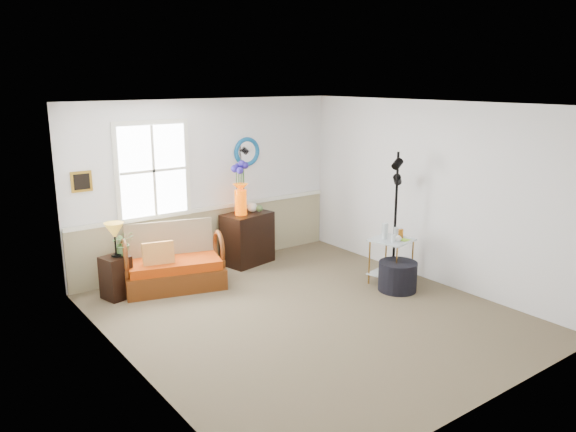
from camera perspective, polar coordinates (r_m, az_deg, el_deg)
floor at (r=7.16m, az=2.06°, el=-10.02°), size 4.50×5.00×0.01m
ceiling at (r=6.56m, az=2.26°, el=11.25°), size 4.50×5.00×0.01m
walls at (r=6.74m, az=2.15°, el=0.14°), size 4.51×5.01×2.60m
wainscot at (r=8.96m, az=-7.86°, el=-2.13°), size 4.46×0.02×0.90m
chair_rail at (r=8.84m, az=-7.93°, el=0.78°), size 4.46×0.04×0.06m
window at (r=8.32m, az=-13.53°, el=4.50°), size 1.14×0.06×1.44m
picture at (r=8.00m, az=-20.25°, el=3.30°), size 0.28×0.03×0.28m
mirror at (r=9.05m, az=-4.23°, el=6.53°), size 0.47×0.07×0.47m
loveseat at (r=8.08m, az=-11.59°, el=-4.10°), size 1.53×1.12×0.89m
throw_pillow at (r=7.92m, az=-13.02°, el=-4.11°), size 0.44×0.20×0.42m
lamp_stand at (r=7.93m, az=-17.06°, el=-5.98°), size 0.40×0.40×0.58m
table_lamp at (r=7.75m, az=-17.16°, el=-2.35°), size 0.26×0.26×0.47m
potted_plant at (r=7.86m, az=-16.43°, el=-2.91°), size 0.32×0.35×0.25m
cabinet at (r=8.98m, az=-4.15°, el=-2.27°), size 0.85×0.63×0.82m
flower_vase at (r=8.71m, az=-4.85°, el=2.77°), size 0.31×0.31×0.82m
side_table at (r=8.22m, az=10.41°, el=-4.56°), size 0.62×0.62×0.66m
tabletop_items at (r=8.13m, az=10.73°, el=-1.51°), size 0.42×0.42×0.23m
floor_lamp at (r=8.32m, az=10.86°, el=-0.00°), size 0.31×0.31×1.88m
ottoman at (r=8.02m, az=11.07°, el=-6.02°), size 0.56×0.56×0.41m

